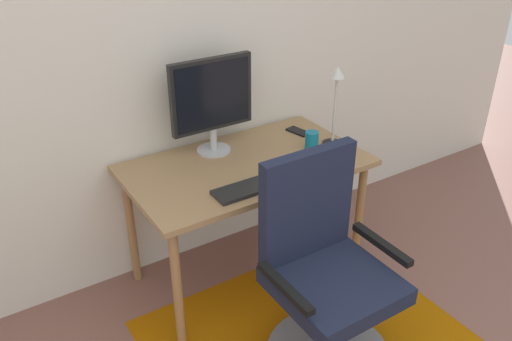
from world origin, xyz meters
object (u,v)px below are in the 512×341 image
object	(u,v)px
computer_mouse	(313,164)
desk_lamp	(336,98)
cell_phone	(298,131)
office_chair	(325,288)
desk	(246,176)
monitor	(212,99)
keyboard	(257,186)
coffee_cup	(312,141)

from	to	relation	value
computer_mouse	desk_lamp	bearing A→B (deg)	29.70
cell_phone	office_chair	size ratio (longest dim) A/B	0.14
desk	desk_lamp	xyz separation A→B (m)	(0.50, -0.07, 0.35)
office_chair	monitor	bearing A→B (deg)	93.39
keyboard	desk_lamp	world-z (taller)	desk_lamp
cell_phone	desk_lamp	world-z (taller)	desk_lamp
computer_mouse	cell_phone	bearing A→B (deg)	63.14
desk	coffee_cup	world-z (taller)	coffee_cup
desk_lamp	coffee_cup	bearing A→B (deg)	173.86
desk_lamp	cell_phone	bearing A→B (deg)	103.16
desk	cell_phone	distance (m)	0.48
monitor	office_chair	xyz separation A→B (m)	(0.06, -0.89, -0.61)
desk	monitor	bearing A→B (deg)	109.33
coffee_cup	desk_lamp	xyz separation A→B (m)	(0.13, -0.01, 0.22)
desk	office_chair	xyz separation A→B (m)	(-0.02, -0.68, -0.24)
keyboard	monitor	bearing A→B (deg)	88.18
monitor	desk_lamp	distance (m)	0.64
monitor	cell_phone	bearing A→B (deg)	-5.21
cell_phone	office_chair	world-z (taller)	office_chair
desk	cell_phone	bearing A→B (deg)	19.63
desk_lamp	computer_mouse	bearing A→B (deg)	-150.30
desk	keyboard	size ratio (longest dim) A/B	2.83
desk	coffee_cup	xyz separation A→B (m)	(0.37, -0.06, 0.13)
desk	cell_phone	size ratio (longest dim) A/B	8.70
desk	keyboard	distance (m)	0.26
monitor	desk	bearing A→B (deg)	-70.67
desk	coffee_cup	size ratio (longest dim) A/B	11.66
cell_phone	coffee_cup	bearing A→B (deg)	-121.21
computer_mouse	coffee_cup	bearing A→B (deg)	54.02
desk	monitor	distance (m)	0.43
monitor	computer_mouse	bearing A→B (deg)	-51.68
keyboard	cell_phone	distance (m)	0.67
keyboard	cell_phone	xyz separation A→B (m)	(0.54, 0.40, -0.00)
keyboard	cell_phone	bearing A→B (deg)	36.35
coffee_cup	monitor	bearing A→B (deg)	148.92
computer_mouse	coffee_cup	distance (m)	0.19
office_chair	keyboard	bearing A→B (deg)	98.68
monitor	keyboard	world-z (taller)	monitor
coffee_cup	desk_lamp	bearing A→B (deg)	-6.14
office_chair	desk_lamp	bearing A→B (deg)	49.21
desk	computer_mouse	bearing A→B (deg)	-39.38
desk_lamp	desk	bearing A→B (deg)	171.62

